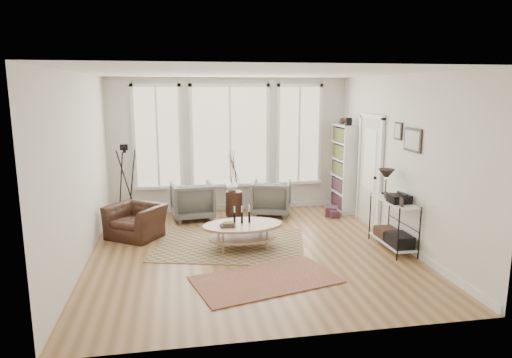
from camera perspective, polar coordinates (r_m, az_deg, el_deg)
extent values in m
plane|color=#A3774B|center=(7.70, -0.70, -8.97)|extent=(5.50, 5.50, 0.00)
plane|color=white|center=(7.23, -0.75, 13.14)|extent=(5.50, 5.50, 0.00)
cube|color=silver|center=(10.03, -3.27, 4.27)|extent=(5.20, 0.04, 2.90)
cube|color=silver|center=(4.69, 4.72, -3.69)|extent=(5.20, 0.04, 2.90)
cube|color=silver|center=(7.38, -21.08, 1.05)|extent=(0.04, 5.50, 2.90)
cube|color=silver|center=(8.16, 17.62, 2.18)|extent=(0.04, 5.50, 2.90)
cube|color=white|center=(10.28, -3.18, -3.45)|extent=(5.10, 0.04, 0.12)
cube|color=white|center=(8.47, 16.98, -7.15)|extent=(0.03, 5.40, 0.12)
cube|color=tan|center=(9.98, -3.27, 5.40)|extent=(1.60, 0.03, 2.10)
cube|color=tan|center=(9.92, -12.23, 5.13)|extent=(0.90, 0.03, 2.10)
cube|color=tan|center=(10.28, 5.38, 5.53)|extent=(0.90, 0.03, 2.10)
cube|color=white|center=(9.97, -3.26, 5.38)|extent=(1.74, 0.06, 2.24)
cube|color=white|center=(9.90, -12.23, 5.11)|extent=(1.04, 0.06, 2.24)
cube|color=white|center=(10.26, 5.41, 5.52)|extent=(1.04, 0.06, 2.24)
cube|color=white|center=(10.11, -3.18, -0.73)|extent=(4.10, 0.12, 0.06)
cube|color=silver|center=(9.23, 14.07, 0.84)|extent=(0.04, 0.88, 2.10)
cube|color=white|center=(9.18, 14.02, 2.37)|extent=(0.01, 0.55, 1.20)
cube|color=white|center=(8.79, 15.26, 0.27)|extent=(0.06, 0.08, 2.18)
cube|color=white|center=(9.67, 12.81, 1.36)|extent=(0.06, 0.08, 2.18)
cube|color=white|center=(9.10, 14.30, 7.61)|extent=(0.06, 1.06, 0.08)
sphere|color=black|center=(8.93, 14.64, 0.14)|extent=(0.06, 0.06, 0.06)
cube|color=white|center=(9.80, 11.69, 0.93)|extent=(0.30, 0.03, 1.90)
cube|color=white|center=(10.55, 10.06, 1.72)|extent=(0.30, 0.03, 1.90)
cube|color=white|center=(10.23, 11.63, 1.36)|extent=(0.02, 0.85, 1.90)
cube|color=white|center=(10.17, 10.85, 1.34)|extent=(0.30, 0.81, 1.90)
cube|color=maroon|center=(10.17, 10.85, 1.34)|extent=(0.24, 0.75, 1.76)
cube|color=black|center=(9.86, 11.48, 7.05)|extent=(0.12, 0.10, 0.16)
sphere|color=#361E15|center=(10.19, 10.76, 7.14)|extent=(0.14, 0.14, 0.14)
cube|color=white|center=(8.11, 16.66, -7.51)|extent=(0.37, 1.07, 0.03)
cube|color=white|center=(7.92, 16.94, -2.70)|extent=(0.37, 1.07, 0.02)
cylinder|color=black|center=(7.49, 17.36, -6.65)|extent=(0.02, 0.02, 0.85)
cylinder|color=black|center=(7.66, 19.77, -6.42)|extent=(0.02, 0.02, 0.85)
cylinder|color=black|center=(8.40, 14.06, -4.54)|extent=(0.02, 0.02, 0.85)
cylinder|color=black|center=(8.55, 16.27, -4.38)|extent=(0.02, 0.02, 0.85)
cylinder|color=black|center=(8.21, 15.86, -1.76)|extent=(0.14, 0.14, 0.02)
cylinder|color=black|center=(8.18, 15.92, -0.80)|extent=(0.02, 0.02, 0.30)
cone|color=black|center=(8.14, 15.99, 0.57)|extent=(0.28, 0.28, 0.18)
cube|color=black|center=(7.77, 17.47, -2.35)|extent=(0.32, 0.30, 0.13)
cube|color=black|center=(7.86, 17.51, -7.30)|extent=(0.32, 0.45, 0.20)
cube|color=#361E15|center=(8.27, 16.01, -6.46)|extent=(0.32, 0.40, 0.16)
cube|color=black|center=(7.49, 17.73, -2.78)|extent=(0.02, 0.10, 0.14)
cube|color=black|center=(7.96, 15.94, -1.94)|extent=(0.02, 0.10, 0.12)
cube|color=black|center=(7.75, 19.02, 4.63)|extent=(0.03, 0.52, 0.38)
cube|color=silver|center=(7.74, 18.93, 4.63)|extent=(0.01, 0.44, 0.30)
cube|color=black|center=(8.18, 17.38, 5.75)|extent=(0.03, 0.24, 0.30)
cube|color=silver|center=(8.17, 17.29, 5.75)|extent=(0.01, 0.18, 0.24)
cube|color=brown|center=(8.00, -3.21, -8.15)|extent=(2.89, 2.43, 0.01)
cube|color=maroon|center=(6.59, 1.21, -12.43)|extent=(2.20, 1.57, 0.01)
ellipsoid|color=tan|center=(7.77, -1.70, -7.29)|extent=(1.20, 0.80, 0.03)
ellipsoid|color=tan|center=(7.70, -1.71, -5.79)|extent=(1.40, 0.94, 0.04)
cylinder|color=tan|center=(7.52, -4.30, -7.94)|extent=(0.04, 0.04, 0.38)
cylinder|color=tan|center=(7.63, 1.33, -7.64)|extent=(0.04, 0.04, 0.38)
cylinder|color=tan|center=(7.93, -4.61, -6.94)|extent=(0.04, 0.04, 0.38)
cylinder|color=tan|center=(8.03, 0.73, -6.68)|extent=(0.04, 0.04, 0.38)
cylinder|color=black|center=(7.70, -2.71, -4.89)|extent=(0.04, 0.04, 0.19)
cylinder|color=black|center=(7.72, -1.77, -4.84)|extent=(0.04, 0.04, 0.19)
cylinder|color=black|center=(7.74, -0.83, -4.80)|extent=(0.04, 0.04, 0.19)
cube|color=#264421|center=(7.57, -3.53, -5.70)|extent=(0.23, 0.17, 0.06)
imported|color=slate|center=(9.54, -7.95, -2.66)|extent=(0.92, 0.94, 0.78)
imported|color=slate|center=(9.76, 1.91, -2.33)|extent=(1.01, 1.02, 0.75)
cylinder|color=#361E15|center=(9.68, -2.75, -3.10)|extent=(0.36, 0.36, 0.54)
imported|color=silver|center=(9.61, -3.06, -0.81)|extent=(0.26, 0.26, 0.25)
imported|color=#361E15|center=(8.58, -14.78, -5.13)|extent=(1.21, 1.18, 0.59)
cylinder|color=black|center=(9.47, -16.11, 3.37)|extent=(0.07, 0.07, 0.07)
cube|color=black|center=(9.46, -16.14, 3.84)|extent=(0.16, 0.12, 0.11)
cylinder|color=black|center=(9.37, -16.20, 3.77)|extent=(0.07, 0.09, 0.07)
cube|color=maroon|center=(9.87, 9.38, -3.97)|extent=(0.33, 0.37, 0.20)
cube|color=maroon|center=(9.74, 9.67, -4.32)|extent=(0.20, 0.25, 0.15)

